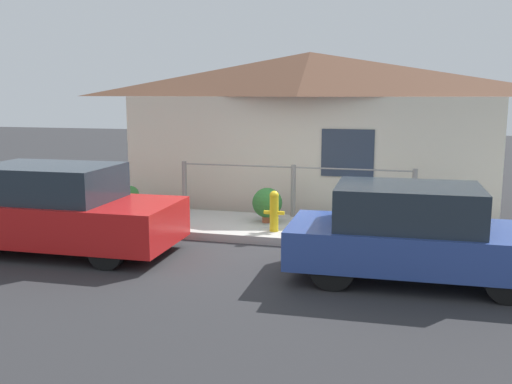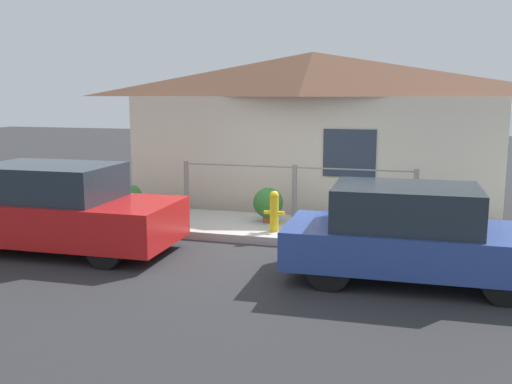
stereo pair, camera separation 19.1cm
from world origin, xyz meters
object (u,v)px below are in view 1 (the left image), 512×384
at_px(potted_plant_by_fence, 130,197).
at_px(car_left, 57,210).
at_px(car_right, 414,234).
at_px(fire_hydrant, 274,210).
at_px(potted_plant_near_hydrant, 267,203).

bearing_deg(potted_plant_by_fence, car_left, -87.44).
distance_m(car_right, potted_plant_by_fence, 6.61).
relative_size(car_right, potted_plant_by_fence, 6.94).
height_order(fire_hydrant, potted_plant_near_hydrant, fire_hydrant).
xyz_separation_m(potted_plant_near_hydrant, potted_plant_by_fence, (-3.18, 0.40, -0.09)).
bearing_deg(car_right, potted_plant_by_fence, 152.70).
relative_size(car_left, potted_plant_by_fence, 7.70).
bearing_deg(potted_plant_by_fence, fire_hydrant, -17.46).
xyz_separation_m(car_left, car_right, (5.83, -0.00, -0.04)).
distance_m(car_left, car_right, 5.83).
bearing_deg(fire_hydrant, car_right, -35.54).
xyz_separation_m(fire_hydrant, potted_plant_near_hydrant, (-0.30, 0.69, -0.01)).
distance_m(car_left, potted_plant_near_hydrant, 3.93).
xyz_separation_m(car_right, potted_plant_near_hydrant, (-2.78, 2.46, -0.15)).
height_order(car_right, potted_plant_by_fence, car_right).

